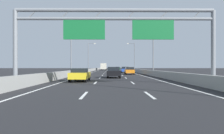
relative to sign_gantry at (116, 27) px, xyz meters
The scene contains 51 objects.
ground_plane 81.91m from the sign_gantry, 90.05° to the left, with size 260.00×260.00×0.00m, color #262628.
lane_dash_left_1 7.72m from the sign_gantry, 108.12° to the right, with size 0.16×3.00×0.01m, color white.
lane_dash_left_2 6.12m from the sign_gantry, 119.85° to the left, with size 0.16×3.00×0.01m, color white.
lane_dash_left_3 13.31m from the sign_gantry, 98.69° to the left, with size 0.16×3.00×0.01m, color white.
lane_dash_left_4 21.89m from the sign_gantry, 95.04° to the left, with size 0.16×3.00×0.01m, color white.
lane_dash_left_5 30.71m from the sign_gantry, 93.55° to the left, with size 0.16×3.00×0.01m, color white.
lane_dash_left_6 39.61m from the sign_gantry, 92.73° to the left, with size 0.16×3.00×0.01m, color white.
lane_dash_left_7 48.55m from the sign_gantry, 92.23° to the left, with size 0.16×3.00×0.01m, color white.
lane_dash_left_8 57.50m from the sign_gantry, 91.88° to the left, with size 0.16×3.00×0.01m, color white.
lane_dash_left_9 66.47m from the sign_gantry, 91.62° to the left, with size 0.16×3.00×0.01m, color white.
lane_dash_left_10 75.45m from the sign_gantry, 91.43° to the left, with size 0.16×3.00×0.01m, color white.
lane_dash_left_11 84.43m from the sign_gantry, 91.28° to the left, with size 0.16×3.00×0.01m, color white.
lane_dash_left_12 93.41m from the sign_gantry, 91.15° to the left, with size 0.16×3.00×0.01m, color white.
lane_dash_left_13 102.40m from the sign_gantry, 91.05° to the left, with size 0.16×3.00×0.01m, color white.
lane_dash_left_14 111.39m from the sign_gantry, 90.97° to the left, with size 0.16×3.00×0.01m, color white.
lane_dash_left_15 120.38m from the sign_gantry, 90.89° to the left, with size 0.16×3.00×0.01m, color white.
lane_dash_left_16 129.37m from the sign_gantry, 90.83° to the left, with size 0.16×3.00×0.01m, color white.
lane_dash_left_17 138.37m from the sign_gantry, 90.78° to the left, with size 0.16×3.00×0.01m, color white.
lane_dash_right_1 7.68m from the sign_gantry, 73.25° to the right, with size 0.16×3.00×0.01m, color white.
lane_dash_right_2 6.07m from the sign_gantry, 62.19° to the left, with size 0.16×3.00×0.01m, color white.
lane_dash_right_3 13.29m from the sign_gantry, 82.00° to the left, with size 0.16×3.00×0.01m, color white.
lane_dash_right_4 21.88m from the sign_gantry, 85.36° to the left, with size 0.16×3.00×0.01m, color white.
lane_dash_right_5 30.70m from the sign_gantry, 86.74° to the left, with size 0.16×3.00×0.01m, color white.
lane_dash_right_6 39.60m from the sign_gantry, 87.49° to the left, with size 0.16×3.00×0.01m, color white.
lane_dash_right_7 48.54m from the sign_gantry, 87.95° to the left, with size 0.16×3.00×0.01m, color white.
lane_dash_right_8 57.50m from the sign_gantry, 88.28° to the left, with size 0.16×3.00×0.01m, color white.
lane_dash_right_9 66.47m from the sign_gantry, 88.51° to the left, with size 0.16×3.00×0.01m, color white.
lane_dash_right_10 75.44m from the sign_gantry, 88.69° to the left, with size 0.16×3.00×0.01m, color white.
lane_dash_right_11 84.42m from the sign_gantry, 88.83° to the left, with size 0.16×3.00×0.01m, color white.
lane_dash_right_12 93.41m from the sign_gantry, 88.94° to the left, with size 0.16×3.00×0.01m, color white.
lane_dash_right_13 102.40m from the sign_gantry, 89.03° to the left, with size 0.16×3.00×0.01m, color white.
lane_dash_right_14 111.39m from the sign_gantry, 89.11° to the left, with size 0.16×3.00×0.01m, color white.
lane_dash_right_15 120.38m from the sign_gantry, 89.18° to the left, with size 0.16×3.00×0.01m, color white.
lane_dash_right_16 129.37m from the sign_gantry, 89.24° to the left, with size 0.16×3.00×0.01m, color white.
lane_dash_right_17 138.36m from the sign_gantry, 89.29° to the left, with size 0.16×3.00×0.01m, color white.
edge_line_left 70.14m from the sign_gantry, 94.37° to the left, with size 0.16×176.00×0.01m, color white.
edge_line_right 70.13m from the sign_gantry, 85.76° to the left, with size 0.16×176.00×0.01m, color white.
barrier_left 92.14m from the sign_gantry, 94.35° to the left, with size 0.45×220.00×0.95m.
barrier_right 92.13m from the sign_gantry, 85.75° to the left, with size 0.45×220.00×0.95m.
sign_gantry is the anchor object (origin of this frame).
streetlamp_left_mid 23.70m from the sign_gantry, 108.56° to the left, with size 2.58×0.28×9.50m.
streetlamp_right_mid 23.65m from the sign_gantry, 71.78° to the left, with size 2.58×0.28×9.50m.
streetlamp_left_far 54.08m from the sign_gantry, 98.02° to the left, with size 2.58×0.28×9.50m.
streetlamp_right_far 54.06m from the sign_gantry, 82.14° to the left, with size 2.58×0.28×9.50m.
black_car 13.16m from the sign_gantry, 89.90° to the left, with size 1.86×4.45×1.54m.
blue_car 38.76m from the sign_gantry, 85.00° to the left, with size 1.90×4.58×1.55m.
silver_car 113.96m from the sign_gantry, 88.11° to the left, with size 1.72×4.10×1.53m.
yellow_car 7.76m from the sign_gantry, 123.98° to the left, with size 1.79×4.68×1.39m.
green_car 88.26m from the sign_gantry, 87.80° to the left, with size 1.88×4.62×1.42m.
orange_car 26.13m from the sign_gantry, 82.41° to the left, with size 1.72×4.68×1.49m.
box_truck 78.34m from the sign_gantry, 92.52° to the left, with size 2.46×8.98×3.04m.
Camera 1 is at (-0.35, 0.76, 1.57)m, focal length 34.23 mm.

